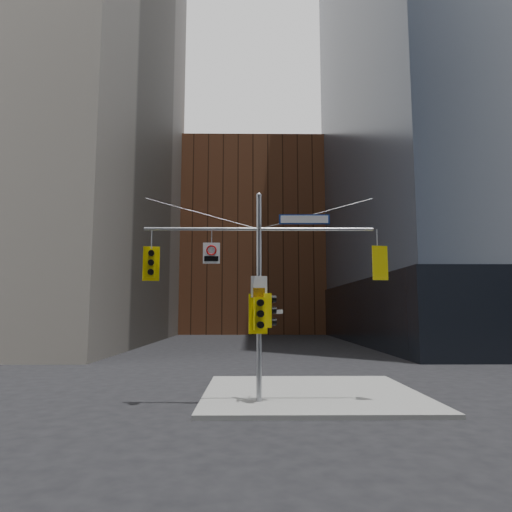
{
  "coord_description": "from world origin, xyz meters",
  "views": [
    {
      "loc": [
        -0.28,
        -13.68,
        3.16
      ],
      "look_at": [
        -0.1,
        2.0,
        5.05
      ],
      "focal_mm": 32.0,
      "sensor_mm": 36.0,
      "label": 1
    }
  ],
  "objects_px": {
    "traffic_light_pole_side": "(269,310)",
    "regulatory_sign_arm": "(211,252)",
    "traffic_light_pole_front": "(259,314)",
    "street_sign_blade": "(304,219)",
    "signal_assembly": "(259,274)",
    "traffic_light_east_arm": "(378,263)",
    "traffic_light_west_arm": "(151,263)"
  },
  "relations": [
    {
      "from": "traffic_light_east_arm",
      "to": "street_sign_blade",
      "type": "xyz_separation_m",
      "value": [
        -2.54,
        0.0,
        1.55
      ]
    },
    {
      "from": "traffic_light_west_arm",
      "to": "traffic_light_pole_side",
      "type": "relative_size",
      "value": 1.04
    },
    {
      "from": "traffic_light_pole_front",
      "to": "street_sign_blade",
      "type": "distance_m",
      "value": 3.66
    },
    {
      "from": "traffic_light_pole_front",
      "to": "regulatory_sign_arm",
      "type": "height_order",
      "value": "regulatory_sign_arm"
    },
    {
      "from": "traffic_light_pole_side",
      "to": "signal_assembly",
      "type": "bearing_deg",
      "value": 87.21
    },
    {
      "from": "signal_assembly",
      "to": "traffic_light_east_arm",
      "type": "distance_m",
      "value": 4.15
    },
    {
      "from": "signal_assembly",
      "to": "traffic_light_west_arm",
      "type": "bearing_deg",
      "value": 179.8
    },
    {
      "from": "signal_assembly",
      "to": "traffic_light_pole_front",
      "type": "distance_m",
      "value": 1.38
    },
    {
      "from": "signal_assembly",
      "to": "traffic_light_pole_front",
      "type": "bearing_deg",
      "value": -90.26
    },
    {
      "from": "signal_assembly",
      "to": "traffic_light_pole_side",
      "type": "relative_size",
      "value": 6.87
    },
    {
      "from": "traffic_light_east_arm",
      "to": "street_sign_blade",
      "type": "height_order",
      "value": "street_sign_blade"
    },
    {
      "from": "signal_assembly",
      "to": "street_sign_blade",
      "type": "xyz_separation_m",
      "value": [
        1.59,
        0.0,
        1.93
      ]
    },
    {
      "from": "street_sign_blade",
      "to": "signal_assembly",
      "type": "bearing_deg",
      "value": -179.51
    },
    {
      "from": "traffic_light_pole_side",
      "to": "regulatory_sign_arm",
      "type": "relative_size",
      "value": 1.6
    },
    {
      "from": "traffic_light_east_arm",
      "to": "traffic_light_pole_side",
      "type": "xyz_separation_m",
      "value": [
        -3.8,
        0.01,
        -1.62
      ]
    },
    {
      "from": "regulatory_sign_arm",
      "to": "traffic_light_east_arm",
      "type": "bearing_deg",
      "value": -1.59
    },
    {
      "from": "regulatory_sign_arm",
      "to": "signal_assembly",
      "type": "bearing_deg",
      "value": -1.1
    },
    {
      "from": "traffic_light_pole_side",
      "to": "street_sign_blade",
      "type": "distance_m",
      "value": 3.41
    },
    {
      "from": "traffic_light_west_arm",
      "to": "street_sign_blade",
      "type": "xyz_separation_m",
      "value": [
        5.32,
        -0.01,
        1.55
      ]
    },
    {
      "from": "traffic_light_east_arm",
      "to": "traffic_light_pole_side",
      "type": "height_order",
      "value": "traffic_light_east_arm"
    },
    {
      "from": "signal_assembly",
      "to": "street_sign_blade",
      "type": "distance_m",
      "value": 2.51
    },
    {
      "from": "traffic_light_east_arm",
      "to": "street_sign_blade",
      "type": "bearing_deg",
      "value": -11.6
    },
    {
      "from": "signal_assembly",
      "to": "traffic_light_east_arm",
      "type": "relative_size",
      "value": 6.74
    },
    {
      "from": "traffic_light_pole_front",
      "to": "traffic_light_east_arm",
      "type": "bearing_deg",
      "value": -6.95
    },
    {
      "from": "traffic_light_pole_side",
      "to": "regulatory_sign_arm",
      "type": "bearing_deg",
      "value": 86.18
    },
    {
      "from": "traffic_light_pole_side",
      "to": "street_sign_blade",
      "type": "relative_size",
      "value": 0.66
    },
    {
      "from": "signal_assembly",
      "to": "traffic_light_pole_side",
      "type": "xyz_separation_m",
      "value": [
        0.33,
        0.01,
        -1.24
      ]
    },
    {
      "from": "signal_assembly",
      "to": "street_sign_blade",
      "type": "height_order",
      "value": "signal_assembly"
    },
    {
      "from": "signal_assembly",
      "to": "traffic_light_pole_front",
      "type": "xyz_separation_m",
      "value": [
        -0.0,
        -0.27,
        -1.35
      ]
    },
    {
      "from": "traffic_light_east_arm",
      "to": "signal_assembly",
      "type": "bearing_deg",
      "value": -11.54
    },
    {
      "from": "traffic_light_east_arm",
      "to": "regulatory_sign_arm",
      "type": "xyz_separation_m",
      "value": [
        -5.78,
        -0.02,
        0.37
      ]
    },
    {
      "from": "traffic_light_west_arm",
      "to": "regulatory_sign_arm",
      "type": "bearing_deg",
      "value": -12.04
    }
  ]
}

